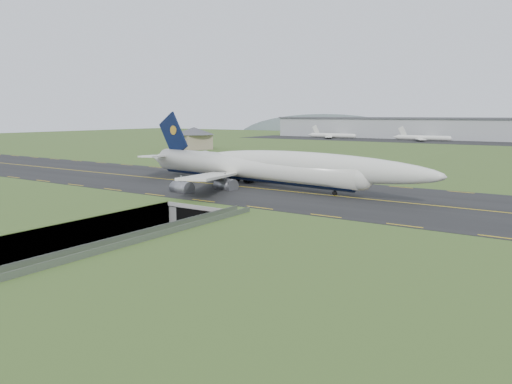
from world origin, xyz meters
The scene contains 10 objects.
ground centered at (0.00, 0.00, 0.00)m, with size 900.00×900.00×0.00m, color #435D25.
airfield_deck centered at (0.00, 0.00, 3.00)m, with size 800.00×800.00×6.00m, color gray.
trench_road centered at (0.00, -7.50, 0.10)m, with size 12.00×75.00×0.20m, color slate.
taxiway centered at (0.00, 33.00, 6.09)m, with size 800.00×44.00×0.18m, color black.
tunnel_portal centered at (0.00, 16.71, 3.33)m, with size 17.00×22.30×6.00m.
guideway centered at (11.00, -19.11, 5.32)m, with size 3.00×53.00×7.05m.
jumbo_jet centered at (-1.53, 35.67, 11.15)m, with size 88.40×57.58×19.19m.
shuttle_tram centered at (1.22, 0.54, 1.71)m, with size 3.01×7.65×3.11m.
service_building centered at (-104.88, 128.44, 12.73)m, with size 27.24×27.24×11.36m.
cargo_terminal centered at (-0.13, 299.41, 13.96)m, with size 320.00×67.00×15.60m.
Camera 1 is at (63.75, -66.68, 23.99)m, focal length 35.00 mm.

